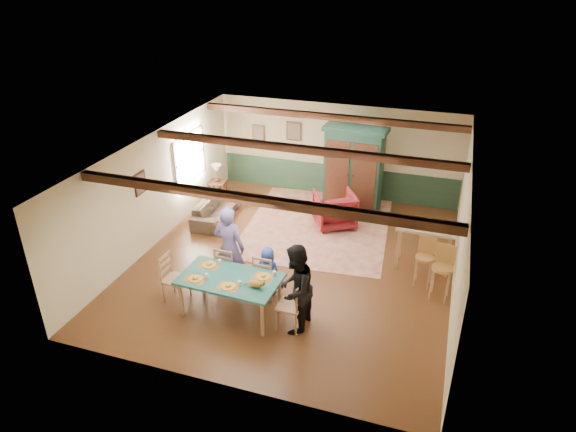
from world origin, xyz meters
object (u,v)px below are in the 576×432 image
(dining_chair_far_left, at_px, (229,267))
(cat, at_px, (255,283))
(person_man, at_px, (229,247))
(table_lamp, at_px, (217,173))
(dining_chair_end_left, at_px, (176,278))
(armoire, at_px, (353,170))
(dining_table, at_px, (231,295))
(person_woman, at_px, (295,289))
(bar_stool_right, at_px, (442,274))
(bar_stool_left, at_px, (424,263))
(person_child, at_px, (268,271))
(end_table, at_px, (218,191))
(counter_table, at_px, (424,246))
(armchair, at_px, (335,209))
(dining_chair_end_right, at_px, (290,304))
(sofa, at_px, (216,209))
(dining_chair_far_right, at_px, (266,275))

(dining_chair_far_left, height_order, cat, dining_chair_far_left)
(person_man, xyz_separation_m, table_lamp, (-2.12, 3.85, -0.10))
(dining_chair_far_left, distance_m, cat, 1.40)
(cat, height_order, table_lamp, table_lamp)
(dining_chair_end_left, distance_m, armoire, 5.87)
(dining_table, height_order, person_woman, person_woman)
(dining_chair_end_left, height_order, armoire, armoire)
(dining_table, relative_size, table_lamp, 3.73)
(armoire, bearing_deg, bar_stool_right, -49.74)
(person_woman, bearing_deg, armoire, -176.92)
(armoire, relative_size, bar_stool_left, 2.15)
(cat, relative_size, bar_stool_left, 0.35)
(person_child, height_order, end_table, person_child)
(person_child, xyz_separation_m, counter_table, (2.95, 2.07, -0.02))
(person_man, height_order, armchair, person_man)
(armchair, relative_size, table_lamp, 1.96)
(dining_chair_end_right, bearing_deg, end_table, -139.48)
(dining_chair_end_left, relative_size, bar_stool_right, 0.86)
(armoire, relative_size, sofa, 1.25)
(dining_chair_far_left, relative_size, armchair, 1.01)
(dining_chair_end_left, relative_size, cat, 2.64)
(dining_chair_end_right, bearing_deg, person_man, -117.30)
(person_man, distance_m, table_lamp, 4.40)
(dining_chair_end_right, distance_m, sofa, 4.92)
(dining_table, xyz_separation_m, table_lamp, (-2.51, 4.72, 0.42))
(dining_chair_end_right, xyz_separation_m, table_lamp, (-3.74, 4.78, 0.31))
(dining_table, xyz_separation_m, dining_chair_far_right, (0.46, 0.75, 0.11))
(table_lamp, bearing_deg, dining_chair_far_left, -61.74)
(person_man, bearing_deg, dining_table, 116.57)
(dining_chair_far_right, relative_size, person_man, 0.55)
(dining_chair_far_right, height_order, person_woman, person_woman)
(dining_table, xyz_separation_m, sofa, (-2.04, 3.61, -0.13))
(dining_table, distance_m, armoire, 5.52)
(dining_table, xyz_separation_m, person_child, (0.46, 0.84, 0.14))
(dining_table, relative_size, person_woman, 1.09)
(dining_chair_end_right, xyz_separation_m, person_child, (-0.77, 0.89, 0.03))
(dining_table, bearing_deg, end_table, 117.99)
(dining_chair_far_left, distance_m, bar_stool_right, 4.37)
(end_table, bearing_deg, dining_chair_end_right, -51.92)
(dining_chair_far_left, relative_size, dining_chair_far_right, 1.00)
(dining_chair_far_left, relative_size, counter_table, 0.82)
(person_child, bearing_deg, dining_table, 63.43)
(table_lamp, relative_size, counter_table, 0.41)
(end_table, xyz_separation_m, counter_table, (5.93, -1.81, 0.24))
(person_child, relative_size, armoire, 0.46)
(bar_stool_right, bearing_deg, dining_chair_end_right, -138.35)
(person_woman, distance_m, bar_stool_left, 3.10)
(armchair, height_order, counter_table, counter_table)
(dining_chair_far_right, bearing_deg, person_child, -90.00)
(dining_table, distance_m, cat, 0.78)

